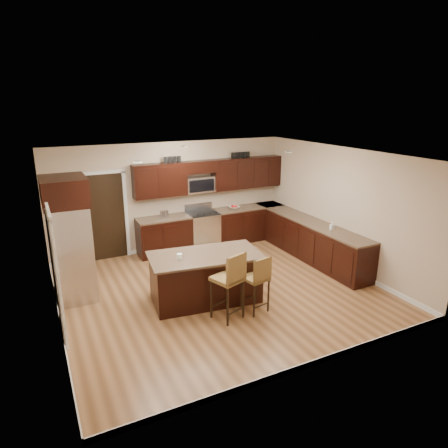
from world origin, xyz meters
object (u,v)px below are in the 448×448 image
range (203,229)px  stool_mid (231,279)px  stool_right (258,278)px  island (205,279)px  refrigerator (70,238)px

range → stool_mid: 3.66m
stool_right → range: bearing=71.6°
island → stool_right: 1.08m
island → stool_mid: stool_mid is taller
island → refrigerator: refrigerator is taller
island → stool_mid: size_ratio=1.77×
range → stool_mid: stool_mid is taller
stool_mid → island: bearing=77.1°
stool_right → refrigerator: (-2.85, 2.06, 0.54)m
range → stool_right: 3.54m
stool_mid → refrigerator: 3.13m
island → stool_right: size_ratio=2.04×
range → refrigerator: bearing=-156.3°
island → refrigerator: bearing=158.5°
stool_right → refrigerator: size_ratio=0.45×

